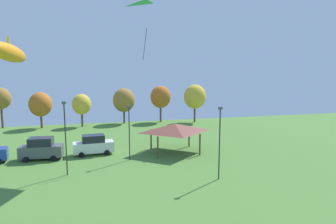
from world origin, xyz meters
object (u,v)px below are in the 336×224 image
object	(u,v)px
light_post_2	(220,139)
treeline_tree_5	(161,97)
light_post_1	(129,130)
treeline_tree_2	(40,104)
treeline_tree_6	(195,97)
kite_flying_0	(154,16)
treeline_tree_4	(124,100)
treeline_tree_3	(82,104)
parked_car_third_from_left	(93,145)
park_pavilion	(175,128)
kite_flying_4	(9,53)
parked_car_second_from_left	(41,149)
treeline_tree_1	(0,99)
light_post_0	(65,135)

from	to	relation	value
light_post_2	treeline_tree_5	world-z (taller)	treeline_tree_5
light_post_1	treeline_tree_2	bearing A→B (deg)	119.78
treeline_tree_6	kite_flying_0	bearing A→B (deg)	-121.41
light_post_1	treeline_tree_4	distance (m)	23.56
treeline_tree_2	treeline_tree_3	bearing A→B (deg)	-2.43
treeline_tree_2	treeline_tree_4	size ratio (longest dim) A/B	0.95
kite_flying_0	treeline_tree_5	bearing A→B (deg)	75.49
parked_car_third_from_left	park_pavilion	world-z (taller)	park_pavilion
treeline_tree_3	kite_flying_4	bearing A→B (deg)	-96.43
light_post_1	light_post_2	distance (m)	10.85
kite_flying_0	treeline_tree_3	world-z (taller)	kite_flying_0
parked_car_second_from_left	light_post_1	size ratio (longest dim) A/B	0.77
treeline_tree_5	treeline_tree_1	bearing A→B (deg)	178.66
park_pavilion	light_post_0	xyz separation A→B (m)	(-12.31, -5.36, 0.94)
parked_car_third_from_left	treeline_tree_3	bearing A→B (deg)	91.13
parked_car_second_from_left	treeline_tree_4	bearing A→B (deg)	66.01
park_pavilion	light_post_1	bearing A→B (deg)	-160.87
kite_flying_0	light_post_0	distance (m)	16.57
kite_flying_0	treeline_tree_3	bearing A→B (deg)	114.61
parked_car_third_from_left	kite_flying_0	bearing A→B (deg)	-15.30
park_pavilion	kite_flying_4	bearing A→B (deg)	-143.32
treeline_tree_4	light_post_2	bearing A→B (deg)	-79.72
park_pavilion	treeline_tree_2	xyz separation A→B (m)	(-18.57, 20.26, 1.06)
kite_flying_4	light_post_2	size ratio (longest dim) A/B	0.84
treeline_tree_4	treeline_tree_2	bearing A→B (deg)	-175.26
kite_flying_0	treeline_tree_1	world-z (taller)	kite_flying_0
treeline_tree_6	parked_car_third_from_left	bearing A→B (deg)	-136.60
light_post_2	kite_flying_0	bearing A→B (deg)	112.79
park_pavilion	light_post_1	xyz separation A→B (m)	(-5.82, -2.02, 0.45)
treeline_tree_4	treeline_tree_6	size ratio (longest dim) A/B	0.91
light_post_0	parked_car_second_from_left	bearing A→B (deg)	118.33
park_pavilion	treeline_tree_6	bearing A→B (deg)	64.34
treeline_tree_4	treeline_tree_5	bearing A→B (deg)	-1.08
treeline_tree_5	kite_flying_4	bearing A→B (deg)	-119.15
light_post_0	light_post_1	world-z (taller)	light_post_0
light_post_0	light_post_2	bearing A→B (deg)	-18.16
treeline_tree_1	treeline_tree_5	world-z (taller)	treeline_tree_1
treeline_tree_3	treeline_tree_6	xyz separation A→B (m)	(21.01, -0.62, 0.94)
kite_flying_0	light_post_0	size ratio (longest dim) A/B	0.73
light_post_0	treeline_tree_2	world-z (taller)	light_post_0
kite_flying_0	light_post_2	size ratio (longest dim) A/B	0.76
treeline_tree_2	light_post_2	bearing A→B (deg)	-56.24
kite_flying_4	parked_car_second_from_left	world-z (taller)	kite_flying_4
parked_car_second_from_left	treeline_tree_1	size ratio (longest dim) A/B	0.68
parked_car_third_from_left	treeline_tree_3	size ratio (longest dim) A/B	0.83
light_post_0	light_post_1	xyz separation A→B (m)	(6.49, 3.34, -0.49)
kite_flying_0	light_post_0	bearing A→B (deg)	-151.41
treeline_tree_3	treeline_tree_4	world-z (taller)	treeline_tree_4
kite_flying_0	light_post_1	bearing A→B (deg)	-148.85
treeline_tree_4	kite_flying_0	bearing A→B (deg)	-85.91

